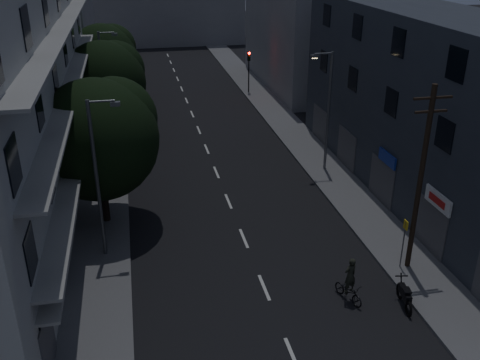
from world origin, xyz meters
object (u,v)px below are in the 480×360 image
object	(u,v)px
utility_pole	(421,177)
motorcycle	(404,296)
bus_stop_sign	(404,235)
cyclist	(349,286)

from	to	relation	value
utility_pole	motorcycle	distance (m)	5.34
bus_stop_sign	utility_pole	bearing A→B (deg)	1.08
motorcycle	cyclist	xyz separation A→B (m)	(-2.24, 0.86, 0.23)
utility_pole	motorcycle	world-z (taller)	utility_pole
motorcycle	utility_pole	bearing A→B (deg)	69.34
bus_stop_sign	cyclist	world-z (taller)	bus_stop_sign
utility_pole	cyclist	bearing A→B (deg)	-154.80
utility_pole	cyclist	xyz separation A→B (m)	(-3.80, -1.79, -4.14)
bus_stop_sign	cyclist	bearing A→B (deg)	-152.39
motorcycle	bus_stop_sign	bearing A→B (deg)	76.04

